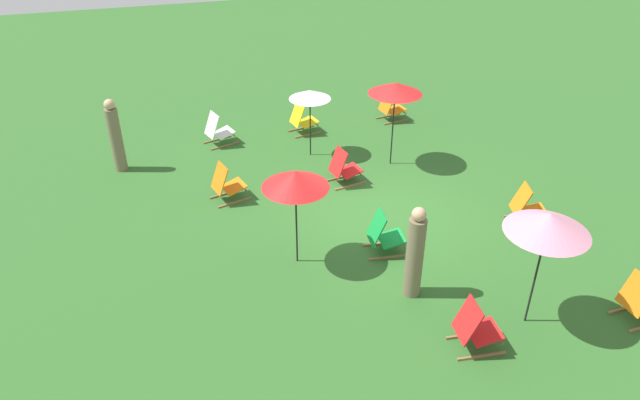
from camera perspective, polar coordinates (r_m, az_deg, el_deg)
ground_plane at (r=11.99m, az=5.50°, el=-1.18°), size 40.00×40.00×0.00m
deckchair_0 at (r=12.33m, az=-9.08°, el=1.53°), size 0.65×0.86×0.83m
deckchair_1 at (r=9.02m, az=14.90°, el=-11.99°), size 0.56×0.81×0.83m
deckchair_2 at (r=12.09m, az=19.50°, el=-0.67°), size 0.67×0.86×0.83m
deckchair_4 at (r=16.07m, az=6.95°, el=8.97°), size 0.57×0.82×0.83m
deckchair_5 at (r=15.20m, az=-1.72°, el=7.85°), size 0.61×0.84×0.83m
deckchair_6 at (r=10.66m, az=6.23°, el=-3.40°), size 0.55×0.81×0.83m
deckchair_7 at (r=12.80m, az=2.33°, el=3.12°), size 0.59×0.83×0.83m
deckchair_8 at (r=14.79m, az=-9.92°, el=6.70°), size 0.68×0.87×0.83m
umbrella_0 at (r=13.15m, az=7.37°, el=10.75°), size 1.20×1.20×1.98m
umbrella_1 at (r=8.87m, az=21.38°, el=-2.11°), size 1.23×1.23×2.00m
umbrella_2 at (r=9.68m, az=-2.42°, el=2.02°), size 1.15×1.15×1.83m
umbrella_3 at (r=13.58m, az=-0.99°, el=10.23°), size 0.97×0.97×1.64m
person_0 at (r=13.93m, az=-19.31°, el=5.86°), size 0.37×0.37×1.72m
person_1 at (r=9.52m, az=9.24°, el=-5.22°), size 0.37×0.37×1.67m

